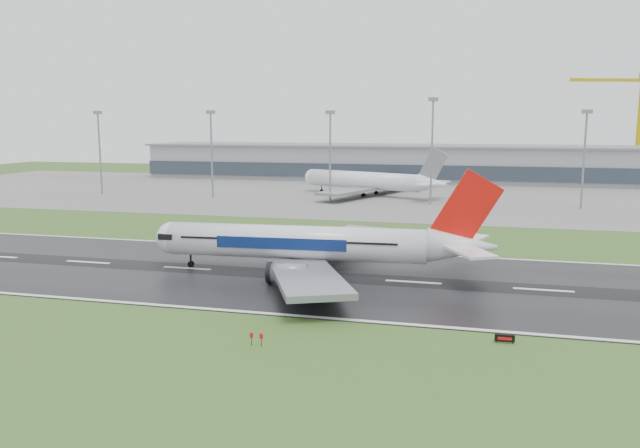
# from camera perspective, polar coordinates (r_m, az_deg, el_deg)

# --- Properties ---
(ground) EXTENTS (520.00, 520.00, 0.00)m
(ground) POSITION_cam_1_polar(r_m,az_deg,el_deg) (106.33, -2.29, -4.71)
(ground) COLOR #31541E
(ground) RESTS_ON ground
(runway) EXTENTS (400.00, 45.00, 0.10)m
(runway) POSITION_cam_1_polar(r_m,az_deg,el_deg) (106.32, -2.29, -4.68)
(runway) COLOR black
(runway) RESTS_ON ground
(apron) EXTENTS (400.00, 130.00, 0.08)m
(apron) POSITION_cam_1_polar(r_m,az_deg,el_deg) (227.32, 6.63, 2.72)
(apron) COLOR slate
(apron) RESTS_ON ground
(terminal) EXTENTS (240.00, 36.00, 15.00)m
(terminal) POSITION_cam_1_polar(r_m,az_deg,el_deg) (286.05, 8.24, 5.52)
(terminal) COLOR gray
(terminal) RESTS_ON ground
(main_airliner) EXTENTS (62.38, 59.75, 17.42)m
(main_airliner) POSITION_cam_1_polar(r_m,az_deg,el_deg) (106.12, -0.08, 0.13)
(main_airliner) COLOR silver
(main_airliner) RESTS_ON runway
(parked_airliner) EXTENTS (74.47, 72.24, 17.11)m
(parked_airliner) POSITION_cam_1_polar(r_m,az_deg,el_deg) (221.27, 4.49, 4.81)
(parked_airliner) COLOR white
(parked_airliner) RESTS_ON apron
(tower_crane) EXTENTS (45.70, 17.72, 46.59)m
(tower_crane) POSITION_cam_1_polar(r_m,az_deg,el_deg) (306.56, 27.13, 7.80)
(tower_crane) COLOR #C89F05
(tower_crane) RESTS_ON ground
(runway_sign) EXTENTS (2.28, 0.89, 1.04)m
(runway_sign) POSITION_cam_1_polar(r_m,az_deg,el_deg) (77.55, 16.52, -10.04)
(runway_sign) COLOR black
(runway_sign) RESTS_ON ground
(floodmast_0) EXTENTS (0.64, 0.64, 28.62)m
(floodmast_0) POSITION_cam_1_polar(r_m,az_deg,el_deg) (238.82, -19.47, 6.00)
(floodmast_0) COLOR gray
(floodmast_0) RESTS_ON ground
(floodmast_1) EXTENTS (0.64, 0.64, 28.58)m
(floodmast_1) POSITION_cam_1_polar(r_m,az_deg,el_deg) (217.97, -9.87, 6.13)
(floodmast_1) COLOR gray
(floodmast_1) RESTS_ON ground
(floodmast_2) EXTENTS (0.64, 0.64, 28.35)m
(floodmast_2) POSITION_cam_1_polar(r_m,az_deg,el_deg) (204.67, 0.93, 6.04)
(floodmast_2) COLOR gray
(floodmast_2) RESTS_ON ground
(floodmast_3) EXTENTS (0.64, 0.64, 32.18)m
(floodmast_3) POSITION_cam_1_polar(r_m,az_deg,el_deg) (199.69, 10.18, 6.36)
(floodmast_3) COLOR gray
(floodmast_3) RESTS_ON ground
(floodmast_4) EXTENTS (0.64, 0.64, 28.25)m
(floodmast_4) POSITION_cam_1_polar(r_m,az_deg,el_deg) (201.68, 22.97, 5.25)
(floodmast_4) COLOR gray
(floodmast_4) RESTS_ON ground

